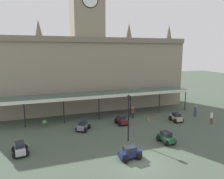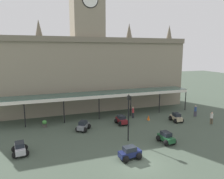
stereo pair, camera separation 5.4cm
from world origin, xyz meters
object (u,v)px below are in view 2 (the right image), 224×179
(car_silver_sedan, at_px, (20,149))
(victorian_lamppost, at_px, (128,113))
(car_grey_sedan, at_px, (83,126))
(car_beige_sedan, at_px, (176,118))
(car_navy_sedan, at_px, (130,154))
(pedestrian_near_entrance, at_px, (133,112))
(pedestrian_crossing_forecourt, at_px, (212,117))
(traffic_cone, at_px, (148,118))
(car_maroon_sedan, at_px, (121,120))
(car_green_sedan, at_px, (166,138))
(pedestrian_beside_cars, at_px, (195,110))
(planter_by_canopy, at_px, (45,124))

(car_silver_sedan, height_order, victorian_lamppost, victorian_lamppost)
(car_grey_sedan, distance_m, car_beige_sedan, 12.93)
(car_navy_sedan, distance_m, pedestrian_near_entrance, 12.18)
(pedestrian_crossing_forecourt, bearing_deg, car_beige_sedan, 146.65)
(car_navy_sedan, distance_m, pedestrian_crossing_forecourt, 15.04)
(car_grey_sedan, relative_size, pedestrian_crossing_forecourt, 1.35)
(pedestrian_crossing_forecourt, distance_m, traffic_cone, 8.33)
(car_silver_sedan, xyz_separation_m, car_beige_sedan, (19.84, 3.29, 0.00))
(car_silver_sedan, relative_size, victorian_lamppost, 0.42)
(car_grey_sedan, distance_m, pedestrian_near_entrance, 8.26)
(pedestrian_crossing_forecourt, bearing_deg, car_silver_sedan, -178.06)
(pedestrian_crossing_forecourt, bearing_deg, car_navy_sedan, -160.42)
(car_maroon_sedan, xyz_separation_m, pedestrian_near_entrance, (2.58, 1.92, 0.41))
(car_green_sedan, bearing_deg, victorian_lamppost, 153.31)
(car_green_sedan, relative_size, pedestrian_crossing_forecourt, 1.26)
(pedestrian_crossing_forecourt, height_order, traffic_cone, pedestrian_crossing_forecourt)
(car_maroon_sedan, xyz_separation_m, pedestrian_beside_cars, (11.69, -0.46, 0.41))
(pedestrian_near_entrance, distance_m, pedestrian_crossing_forecourt, 10.59)
(pedestrian_beside_cars, bearing_deg, planter_by_canopy, 173.04)
(car_maroon_sedan, distance_m, pedestrian_near_entrance, 3.24)
(car_grey_sedan, height_order, car_green_sedan, same)
(pedestrian_near_entrance, relative_size, planter_by_canopy, 1.74)
(car_grey_sedan, height_order, car_navy_sedan, same)
(car_green_sedan, bearing_deg, traffic_cone, 75.17)
(car_silver_sedan, xyz_separation_m, traffic_cone, (16.50, 5.07, -0.15))
(car_beige_sedan, xyz_separation_m, traffic_cone, (-3.35, 1.78, -0.15))
(pedestrian_beside_cars, relative_size, planter_by_canopy, 1.74)
(car_beige_sedan, bearing_deg, pedestrian_beside_cars, 13.97)
(car_maroon_sedan, bearing_deg, car_navy_sedan, -107.18)
(pedestrian_near_entrance, bearing_deg, car_silver_sedan, -155.73)
(car_navy_sedan, relative_size, pedestrian_crossing_forecourt, 1.28)
(pedestrian_crossing_forecourt, xyz_separation_m, planter_by_canopy, (-21.14, 6.13, -0.42))
(pedestrian_crossing_forecourt, relative_size, planter_by_canopy, 1.74)
(traffic_cone, bearing_deg, pedestrian_crossing_forecourt, -30.91)
(pedestrian_crossing_forecourt, xyz_separation_m, pedestrian_beside_cars, (0.30, 3.51, 0.00))
(pedestrian_near_entrance, bearing_deg, pedestrian_crossing_forecourt, -33.78)
(car_beige_sedan, distance_m, car_navy_sedan, 12.83)
(car_green_sedan, height_order, pedestrian_beside_cars, pedestrian_beside_cars)
(victorian_lamppost, bearing_deg, car_beige_sedan, 23.00)
(victorian_lamppost, bearing_deg, pedestrian_crossing_forecourt, 5.80)
(car_beige_sedan, bearing_deg, pedestrian_crossing_forecourt, -33.35)
(car_silver_sedan, distance_m, car_navy_sedan, 10.37)
(pedestrian_near_entrance, height_order, traffic_cone, pedestrian_near_entrance)
(victorian_lamppost, bearing_deg, car_grey_sedan, 130.06)
(car_navy_sedan, height_order, victorian_lamppost, victorian_lamppost)
(traffic_cone, bearing_deg, car_maroon_sedan, -175.91)
(car_beige_sedan, xyz_separation_m, pedestrian_crossing_forecourt, (3.79, -2.49, 0.41))
(car_silver_sedan, relative_size, pedestrian_beside_cars, 1.28)
(car_grey_sedan, distance_m, car_green_sedan, 10.03)
(pedestrian_beside_cars, distance_m, planter_by_canopy, 21.61)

